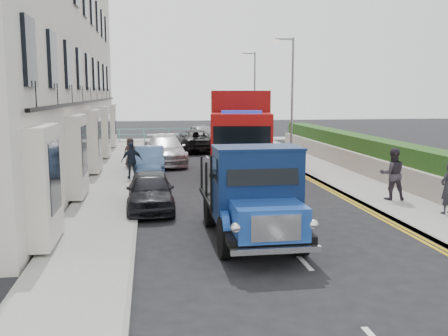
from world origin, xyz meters
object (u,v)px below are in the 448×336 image
bedford_lorry (255,201)px  lamp_mid (290,93)px  pedestrian_east_near (448,188)px  parked_car_front (150,191)px  red_lorry (240,130)px  lamp_far (253,93)px

bedford_lorry → lamp_mid: bearing=70.7°
pedestrian_east_near → parked_car_front: bearing=-34.3°
red_lorry → bedford_lorry: bearing=-89.1°
lamp_far → red_lorry: size_ratio=0.86×
parked_car_front → lamp_far: bearing=68.4°
lamp_mid → bedford_lorry: lamp_mid is taller
bedford_lorry → pedestrian_east_near: bedford_lorry is taller
red_lorry → parked_car_front: red_lorry is taller
parked_car_front → lamp_mid: bearing=51.8°
pedestrian_east_near → bedford_lorry: bearing=-2.9°
lamp_far → pedestrian_east_near: (1.74, -22.49, -3.03)m
parked_car_front → pedestrian_east_near: (9.52, -2.49, 0.30)m
bedford_lorry → red_lorry: 11.99m
parked_car_front → pedestrian_east_near: bearing=-15.0°
lamp_far → bedford_lorry: size_ratio=1.26×
lamp_mid → parked_car_front: lamp_mid is taller
red_lorry → pedestrian_east_near: bearing=-53.4°
lamp_mid → lamp_far: size_ratio=1.00×
lamp_far → bedford_lorry: 25.20m
lamp_far → parked_car_front: bearing=-111.3°
bedford_lorry → pedestrian_east_near: (6.80, 2.05, -0.23)m
lamp_mid → lamp_far: same height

